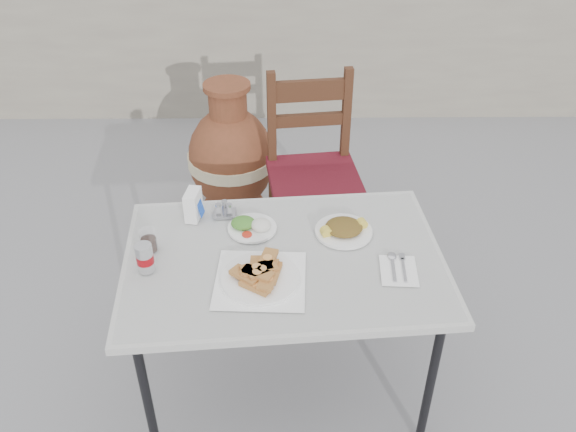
{
  "coord_description": "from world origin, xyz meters",
  "views": [
    {
      "loc": [
        -0.14,
        -1.66,
        2.01
      ],
      "look_at": [
        -0.12,
        0.02,
        0.81
      ],
      "focal_mm": 38.0,
      "sensor_mm": 36.0,
      "label": 1
    }
  ],
  "objects_px": {
    "soda_can": "(145,258)",
    "condiment_caddy": "(224,211)",
    "pide_plate": "(260,274)",
    "salad_rice_plate": "(252,226)",
    "cola_glass": "(149,242)",
    "cafe_table": "(284,267)",
    "salad_chopped_plate": "(344,229)",
    "napkin_holder": "(193,205)",
    "terracotta_urn": "(231,159)",
    "chair": "(313,172)"
  },
  "relations": [
    {
      "from": "soda_can",
      "to": "terracotta_urn",
      "type": "bearing_deg",
      "value": 81.61
    },
    {
      "from": "napkin_holder",
      "to": "chair",
      "type": "relative_size",
      "value": 0.12
    },
    {
      "from": "pide_plate",
      "to": "salad_rice_plate",
      "type": "xyz_separation_m",
      "value": [
        -0.04,
        0.28,
        -0.01
      ]
    },
    {
      "from": "salad_rice_plate",
      "to": "napkin_holder",
      "type": "relative_size",
      "value": 1.6
    },
    {
      "from": "napkin_holder",
      "to": "salad_chopped_plate",
      "type": "bearing_deg",
      "value": -1.5
    },
    {
      "from": "pide_plate",
      "to": "chair",
      "type": "height_order",
      "value": "chair"
    },
    {
      "from": "cola_glass",
      "to": "cafe_table",
      "type": "bearing_deg",
      "value": -4.88
    },
    {
      "from": "terracotta_urn",
      "to": "salad_rice_plate",
      "type": "bearing_deg",
      "value": -81.11
    },
    {
      "from": "salad_chopped_plate",
      "to": "cafe_table",
      "type": "bearing_deg",
      "value": -148.32
    },
    {
      "from": "soda_can",
      "to": "condiment_caddy",
      "type": "bearing_deg",
      "value": 52.98
    },
    {
      "from": "condiment_caddy",
      "to": "chair",
      "type": "height_order",
      "value": "chair"
    },
    {
      "from": "salad_rice_plate",
      "to": "condiment_caddy",
      "type": "relative_size",
      "value": 2.11
    },
    {
      "from": "cafe_table",
      "to": "salad_rice_plate",
      "type": "distance_m",
      "value": 0.21
    },
    {
      "from": "pide_plate",
      "to": "soda_can",
      "type": "bearing_deg",
      "value": 171.73
    },
    {
      "from": "napkin_holder",
      "to": "condiment_caddy",
      "type": "bearing_deg",
      "value": 15.27
    },
    {
      "from": "salad_chopped_plate",
      "to": "pide_plate",
      "type": "bearing_deg",
      "value": -139.04
    },
    {
      "from": "cafe_table",
      "to": "cola_glass",
      "type": "bearing_deg",
      "value": 175.12
    },
    {
      "from": "salad_rice_plate",
      "to": "condiment_caddy",
      "type": "height_order",
      "value": "condiment_caddy"
    },
    {
      "from": "condiment_caddy",
      "to": "chair",
      "type": "relative_size",
      "value": 0.09
    },
    {
      "from": "pide_plate",
      "to": "salad_chopped_plate",
      "type": "xyz_separation_m",
      "value": [
        0.3,
        0.26,
        -0.01
      ]
    },
    {
      "from": "cola_glass",
      "to": "soda_can",
      "type": "bearing_deg",
      "value": -85.46
    },
    {
      "from": "napkin_holder",
      "to": "pide_plate",
      "type": "bearing_deg",
      "value": -45.32
    },
    {
      "from": "cafe_table",
      "to": "soda_can",
      "type": "bearing_deg",
      "value": -171.78
    },
    {
      "from": "napkin_holder",
      "to": "terracotta_urn",
      "type": "relative_size",
      "value": 0.14
    },
    {
      "from": "salad_rice_plate",
      "to": "cola_glass",
      "type": "bearing_deg",
      "value": -161.41
    },
    {
      "from": "cafe_table",
      "to": "pide_plate",
      "type": "height_order",
      "value": "pide_plate"
    },
    {
      "from": "napkin_holder",
      "to": "chair",
      "type": "distance_m",
      "value": 0.81
    },
    {
      "from": "terracotta_urn",
      "to": "chair",
      "type": "bearing_deg",
      "value": -37.86
    },
    {
      "from": "salad_rice_plate",
      "to": "cola_glass",
      "type": "xyz_separation_m",
      "value": [
        -0.35,
        -0.12,
        0.02
      ]
    },
    {
      "from": "salad_chopped_plate",
      "to": "condiment_caddy",
      "type": "bearing_deg",
      "value": 165.47
    },
    {
      "from": "soda_can",
      "to": "napkin_holder",
      "type": "height_order",
      "value": "napkin_holder"
    },
    {
      "from": "salad_chopped_plate",
      "to": "cola_glass",
      "type": "xyz_separation_m",
      "value": [
        -0.69,
        -0.09,
        0.02
      ]
    },
    {
      "from": "cafe_table",
      "to": "salad_chopped_plate",
      "type": "xyz_separation_m",
      "value": [
        0.22,
        0.13,
        0.06
      ]
    },
    {
      "from": "cola_glass",
      "to": "chair",
      "type": "distance_m",
      "value": 1.04
    },
    {
      "from": "pide_plate",
      "to": "soda_can",
      "type": "distance_m",
      "value": 0.39
    },
    {
      "from": "cafe_table",
      "to": "salad_rice_plate",
      "type": "xyz_separation_m",
      "value": [
        -0.12,
        0.16,
        0.06
      ]
    },
    {
      "from": "cafe_table",
      "to": "chair",
      "type": "distance_m",
      "value": 0.87
    },
    {
      "from": "pide_plate",
      "to": "napkin_holder",
      "type": "height_order",
      "value": "napkin_holder"
    },
    {
      "from": "soda_can",
      "to": "napkin_holder",
      "type": "relative_size",
      "value": 0.92
    },
    {
      "from": "salad_rice_plate",
      "to": "salad_chopped_plate",
      "type": "relative_size",
      "value": 0.86
    },
    {
      "from": "pide_plate",
      "to": "salad_chopped_plate",
      "type": "height_order",
      "value": "pide_plate"
    },
    {
      "from": "chair",
      "to": "terracotta_urn",
      "type": "xyz_separation_m",
      "value": [
        -0.42,
        0.32,
        -0.12
      ]
    },
    {
      "from": "soda_can",
      "to": "condiment_caddy",
      "type": "xyz_separation_m",
      "value": [
        0.24,
        0.31,
        -0.03
      ]
    },
    {
      "from": "cafe_table",
      "to": "salad_chopped_plate",
      "type": "relative_size",
      "value": 5.53
    },
    {
      "from": "condiment_caddy",
      "to": "terracotta_urn",
      "type": "distance_m",
      "value": 0.98
    },
    {
      "from": "salad_rice_plate",
      "to": "terracotta_urn",
      "type": "xyz_separation_m",
      "value": [
        -0.16,
        1.02,
        -0.32
      ]
    },
    {
      "from": "cafe_table",
      "to": "salad_rice_plate",
      "type": "height_order",
      "value": "salad_rice_plate"
    },
    {
      "from": "condiment_caddy",
      "to": "cola_glass",
      "type": "bearing_deg",
      "value": -139.72
    },
    {
      "from": "salad_chopped_plate",
      "to": "chair",
      "type": "relative_size",
      "value": 0.22
    },
    {
      "from": "cola_glass",
      "to": "terracotta_urn",
      "type": "height_order",
      "value": "terracotta_urn"
    }
  ]
}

